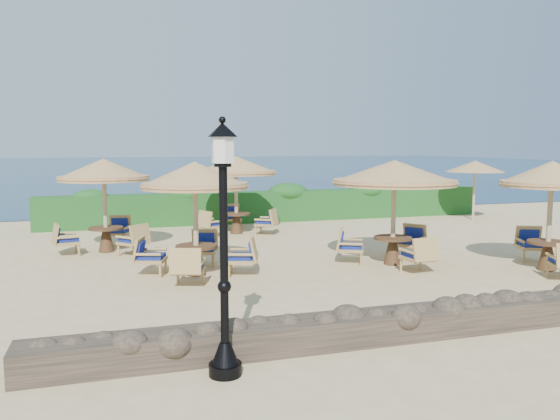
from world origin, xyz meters
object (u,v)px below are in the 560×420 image
(cafe_set_1, at_px, (394,187))
(cafe_set_3, at_px, (104,187))
(cafe_set_4, at_px, (236,178))
(extra_parasol, at_px, (475,167))
(cafe_set_2, at_px, (551,192))
(lamp_post, at_px, (224,260))
(cafe_set_0, at_px, (195,202))

(cafe_set_1, relative_size, cafe_set_3, 1.16)
(cafe_set_3, xyz_separation_m, cafe_set_4, (4.25, 2.13, 0.07))
(extra_parasol, bearing_deg, cafe_set_2, -115.40)
(lamp_post, xyz_separation_m, cafe_set_3, (-1.63, 9.28, 0.29))
(lamp_post, bearing_deg, cafe_set_4, 77.04)
(cafe_set_3, height_order, cafe_set_4, same)
(lamp_post, relative_size, cafe_set_3, 1.22)
(cafe_set_3, bearing_deg, cafe_set_4, 26.62)
(cafe_set_0, height_order, cafe_set_1, same)
(lamp_post, relative_size, cafe_set_1, 1.05)
(cafe_set_0, distance_m, cafe_set_2, 8.49)
(cafe_set_0, bearing_deg, cafe_set_3, 119.98)
(cafe_set_1, bearing_deg, cafe_set_0, 176.96)
(extra_parasol, relative_size, cafe_set_2, 0.84)
(cafe_set_1, height_order, cafe_set_3, same)
(cafe_set_3, bearing_deg, extra_parasol, 10.81)
(cafe_set_0, xyz_separation_m, cafe_set_4, (2.19, 5.70, 0.18))
(lamp_post, relative_size, cafe_set_2, 1.16)
(lamp_post, distance_m, cafe_set_1, 7.68)
(lamp_post, bearing_deg, cafe_set_0, 85.65)
(extra_parasol, bearing_deg, cafe_set_3, -169.19)
(cafe_set_0, distance_m, cafe_set_4, 6.11)
(cafe_set_0, xyz_separation_m, cafe_set_2, (8.26, -1.93, 0.19))
(lamp_post, height_order, cafe_set_2, lamp_post)
(extra_parasol, height_order, cafe_set_4, cafe_set_4)
(lamp_post, relative_size, cafe_set_4, 1.18)
(lamp_post, height_order, cafe_set_4, lamp_post)
(extra_parasol, height_order, cafe_set_2, cafe_set_2)
(cafe_set_1, xyz_separation_m, cafe_set_3, (-7.03, 3.84, -0.14))
(cafe_set_0, xyz_separation_m, cafe_set_3, (-2.06, 3.57, 0.11))
(cafe_set_0, relative_size, cafe_set_3, 1.06)
(cafe_set_0, relative_size, cafe_set_2, 1.01)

